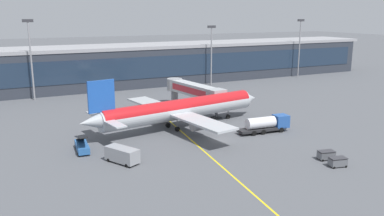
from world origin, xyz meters
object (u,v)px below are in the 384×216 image
object	(u,v)px
baggage_cart_0	(338,162)
fuel_tanker	(267,124)
main_airliner	(180,109)
baggage_cart_1	(326,155)
belt_loader	(82,146)
lavatory_truck	(122,154)

from	to	relation	value
baggage_cart_0	fuel_tanker	bearing A→B (deg)	86.17
main_airliner	fuel_tanker	size ratio (longest dim) A/B	3.89
baggage_cart_1	baggage_cart_0	bearing A→B (deg)	-102.02
belt_loader	baggage_cart_1	world-z (taller)	belt_loader
main_airliner	fuel_tanker	world-z (taller)	main_airliner
main_airliner	belt_loader	world-z (taller)	main_airliner
fuel_tanker	baggage_cart_1	size ratio (longest dim) A/B	3.77
belt_loader	baggage_cart_1	bearing A→B (deg)	-31.78
fuel_tanker	baggage_cart_0	bearing A→B (deg)	-93.83
fuel_tanker	baggage_cart_0	distance (m)	20.20
fuel_tanker	baggage_cart_1	xyz separation A→B (m)	(-0.68, -17.00, -0.96)
baggage_cart_0	lavatory_truck	bearing A→B (deg)	150.85
fuel_tanker	baggage_cart_1	distance (m)	17.05
baggage_cart_0	baggage_cart_1	size ratio (longest dim) A/B	1.00
belt_loader	baggage_cart_1	size ratio (longest dim) A/B	2.40
belt_loader	baggage_cart_0	size ratio (longest dim) A/B	2.40
fuel_tanker	baggage_cart_0	world-z (taller)	fuel_tanker
belt_loader	baggage_cart_0	xyz separation A→B (m)	(34.20, -24.73, -0.21)
main_airliner	belt_loader	size ratio (longest dim) A/B	6.11
fuel_tanker	lavatory_truck	xyz separation A→B (m)	(-30.97, -3.61, -0.32)
lavatory_truck	main_airliner	bearing A→B (deg)	40.07
lavatory_truck	baggage_cart_1	world-z (taller)	lavatory_truck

